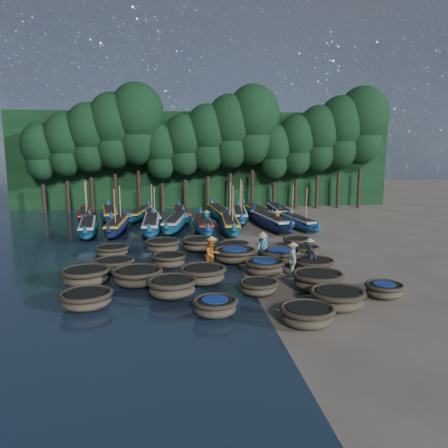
{
  "coord_description": "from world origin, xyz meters",
  "views": [
    {
      "loc": [
        -3.43,
        -24.25,
        6.14
      ],
      "look_at": [
        -0.13,
        3.82,
        1.3
      ],
      "focal_mm": 35.0,
      "sensor_mm": 36.0,
      "label": 1
    }
  ],
  "objects": [
    {
      "name": "coracle_7",
      "position": [
        0.13,
        -6.66,
        0.36
      ],
      "size": [
        1.97,
        1.97,
        0.63
      ],
      "rotation": [
        0.0,
        0.0,
        -0.33
      ],
      "color": "brown",
      "rests_on": "ground"
    },
    {
      "name": "coracle_13",
      "position": [
        0.99,
        -3.76,
        0.44
      ],
      "size": [
        2.37,
        2.37,
        0.75
      ],
      "rotation": [
        0.0,
        0.0,
        -0.31
      ],
      "color": "brown",
      "rests_on": "ground"
    },
    {
      "name": "coracle_5",
      "position": [
        -6.87,
        -7.46,
        0.39
      ],
      "size": [
        2.16,
        2.16,
        0.69
      ],
      "rotation": [
        0.0,
        0.0,
        -0.14
      ],
      "color": "brown",
      "rests_on": "ground"
    },
    {
      "name": "long_boat_15",
      "position": [
        2.25,
        12.52,
        0.57
      ],
      "size": [
        2.4,
        8.4,
        3.59
      ],
      "rotation": [
        0.0,
        0.0,
        -0.11
      ],
      "color": "navy",
      "rests_on": "ground"
    },
    {
      "name": "long_boat_11",
      "position": [
        -6.38,
        14.42,
        0.51
      ],
      "size": [
        2.49,
        7.57,
        1.35
      ],
      "rotation": [
        0.0,
        0.0,
        -0.16
      ],
      "color": "navy",
      "rests_on": "ground"
    },
    {
      "name": "long_boat_3",
      "position": [
        -5.08,
        8.24,
        0.58
      ],
      "size": [
        1.63,
        8.64,
        1.52
      ],
      "rotation": [
        0.0,
        0.0,
        0.01
      ],
      "color": "navy",
      "rests_on": "ground"
    },
    {
      "name": "coracle_8",
      "position": [
        2.8,
        -6.42,
        0.48
      ],
      "size": [
        2.3,
        2.3,
        0.84
      ],
      "rotation": [
        0.0,
        0.0,
        0.1
      ],
      "color": "brown",
      "rests_on": "ground"
    },
    {
      "name": "tree_7",
      "position": [
        0.1,
        20.0,
        7.32
      ],
      "size": [
        4.51,
        4.51,
        10.63
      ],
      "color": "black",
      "rests_on": "ground"
    },
    {
      "name": "tree_11",
      "position": [
        9.3,
        20.0,
        6.65
      ],
      "size": [
        4.09,
        4.09,
        9.65
      ],
      "color": "black",
      "rests_on": "ground"
    },
    {
      "name": "long_boat_2",
      "position": [
        -7.59,
        8.42,
        0.54
      ],
      "size": [
        1.62,
        8.04,
        3.42
      ],
      "rotation": [
        0.0,
        0.0,
        -0.03
      ],
      "color": "#0E1D36",
      "rests_on": "ground"
    },
    {
      "name": "coracle_10",
      "position": [
        -7.44,
        -4.5,
        0.47
      ],
      "size": [
        2.63,
        2.63,
        0.82
      ],
      "rotation": [
        0.0,
        0.0,
        -0.37
      ],
      "color": "brown",
      "rests_on": "ground"
    },
    {
      "name": "tree_14",
      "position": [
        16.2,
        20.0,
        8.67
      ],
      "size": [
        5.34,
        5.34,
        12.58
      ],
      "color": "black",
      "rests_on": "ground"
    },
    {
      "name": "coracle_19",
      "position": [
        4.01,
        -0.39,
        0.37
      ],
      "size": [
        2.2,
        2.2,
        0.65
      ],
      "rotation": [
        0.0,
        0.0,
        -0.37
      ],
      "color": "brown",
      "rests_on": "ground"
    },
    {
      "name": "coracle_18",
      "position": [
        2.26,
        -1.68,
        0.46
      ],
      "size": [
        2.82,
        2.82,
        0.79
      ],
      "rotation": [
        0.0,
        0.0,
        -0.42
      ],
      "color": "brown",
      "rests_on": "ground"
    },
    {
      "name": "tree_5",
      "position": [
        -4.5,
        20.0,
        5.97
      ],
      "size": [
        3.68,
        3.68,
        8.68
      ],
      "color": "black",
      "rests_on": "ground"
    },
    {
      "name": "tree_10",
      "position": [
        7.0,
        20.0,
        5.97
      ],
      "size": [
        3.68,
        3.68,
        8.68
      ],
      "color": "black",
      "rests_on": "ground"
    },
    {
      "name": "fisherman_6",
      "position": [
        4.31,
        7.52,
        0.84
      ],
      "size": [
        0.89,
        0.87,
        1.74
      ],
      "rotation": [
        0.0,
        0.0,
        0.74
      ],
      "color": "#B96018",
      "rests_on": "ground"
    },
    {
      "name": "coracle_14",
      "position": [
        3.57,
        -3.57,
        0.39
      ],
      "size": [
        2.13,
        2.13,
        0.68
      ],
      "rotation": [
        0.0,
        0.0,
        -0.1
      ],
      "color": "brown",
      "rests_on": "ground"
    },
    {
      "name": "long_boat_14",
      "position": [
        0.63,
        13.74,
        0.58
      ],
      "size": [
        2.19,
        8.69,
        1.53
      ],
      "rotation": [
        0.0,
        0.0,
        0.08
      ],
      "color": "navy",
      "rests_on": "ground"
    },
    {
      "name": "long_boat_12",
      "position": [
        -5.2,
        12.47,
        0.5
      ],
      "size": [
        2.3,
        7.4,
        3.17
      ],
      "rotation": [
        0.0,
        0.0,
        0.14
      ],
      "color": "#0E1D36",
      "rests_on": "ground"
    },
    {
      "name": "coracle_21",
      "position": [
        -4.1,
        1.42,
        0.48
      ],
      "size": [
        2.42,
        2.42,
        0.84
      ],
      "rotation": [
        0.0,
        0.0,
        0.31
      ],
      "color": "brown",
      "rests_on": "ground"
    },
    {
      "name": "coracle_23",
      "position": [
        0.15,
        0.98,
        0.38
      ],
      "size": [
        1.9,
        1.9,
        0.66
      ],
      "rotation": [
        0.0,
        0.0,
        0.1
      ],
      "color": "brown",
      "rests_on": "ground"
    },
    {
      "name": "long_boat_5",
      "position": [
        -1.16,
        8.19,
        0.55
      ],
      "size": [
        1.45,
        8.17,
        1.44
      ],
      "rotation": [
        0.0,
        0.0,
        0.0
      ],
      "color": "navy",
      "rests_on": "ground"
    },
    {
      "name": "long_boat_10",
      "position": [
        -8.92,
        14.14,
        0.58
      ],
      "size": [
        2.9,
        8.5,
        1.52
      ],
      "rotation": [
        0.0,
        0.0,
        0.17
      ],
      "color": "navy",
      "rests_on": "ground"
    },
    {
      "name": "long_boat_4",
      "position": [
        -3.26,
        9.12,
        0.57
      ],
      "size": [
        2.84,
        8.37,
        1.49
      ],
      "rotation": [
        0.0,
        0.0,
        -0.17
      ],
      "color": "navy",
      "rests_on": "ground"
    },
    {
      "name": "coracle_6",
      "position": [
        -3.54,
        -6.6,
        0.48
      ],
      "size": [
        2.22,
        2.22,
        0.83
      ],
      "rotation": [
        0.0,
        0.0,
        -0.15
      ],
      "color": "brown",
      "rests_on": "ground"
    },
    {
      "name": "coracle_4",
      "position": [
        2.8,
        -8.73,
        0.46
      ],
      "size": [
        2.38,
        2.38,
        0.8
      ],
      "rotation": [
        0.0,
        0.0,
        -0.22
      ],
      "color": "brown",
      "rests_on": "ground"
    },
    {
      "name": "coracle_15",
      "position": [
        -6.42,
        -2.41,
        0.4
      ],
      "size": [
        2.41,
        2.41,
        0.7
      ],
      "rotation": [
        0.0,
        0.0,
        0.38
      ],
      "color": "brown",
      "rests_on": "ground"
    },
    {
      "name": "tree_3",
      "position": [
        -9.1,
        20.0,
        8.0
      ],
      "size": [
        4.92,
        4.92,
        11.6
      ],
      "color": "black",
      "rests_on": "ground"
    },
    {
      "name": "long_boat_1",
      "position": [
        -9.67,
        8.04,
        0.54
      ],
      "size": [
        2.51,
        7.96,
        1.41
      ],
      "rotation": [
        0.0,
        0.0,
        0.14
      ],
      "color": "navy",
      "rests_on": "ground"
    },
    {
      "name": "ground",
      "position": [
        0.0,
        0.0,
        0.0
      ],
      "size": [
        120.0,
        120.0,
        0.0
      ],
      "primitive_type": "plane",
      "color": "#7C6D5A",
      "rests_on": "ground"
    },
    {
      "name": "fisherman_3",
      "position": [
        3.44,
        -3.21,
        0.85
      ],
      "size": [
        1.03,
        1.2,
        1.81
      ],
      "rotation": [
        0.0,
        0.0,
        5.22
      ],
      "color": "black",
      "rests_on": "ground"
    },
    {
      "name": "coracle_20",
      "position": [
        -6.98,
        0.88,
        0.37
      ],
      "size": [
        1.97,
        1.97,
        0.65
      ],
      "rotation": [
        0.0,
        0.0,
        0.1
      ],
      "color": "brown",
      "rests_on": "ground"
    },
    {
      "name": "fisherman_0",
      "position": [
        1.41,
        -1.23,
        0.86
      ],
      "size": [
        0.93,
        0.87,
        1.79
      ],
      "rotation": [
        0.0,
        0.0,
        0.63
      ],
      "color": "silver",
      "rests_on": "ground"
    },
    {
      "name": "coracle_11",
      "position": [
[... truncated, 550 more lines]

